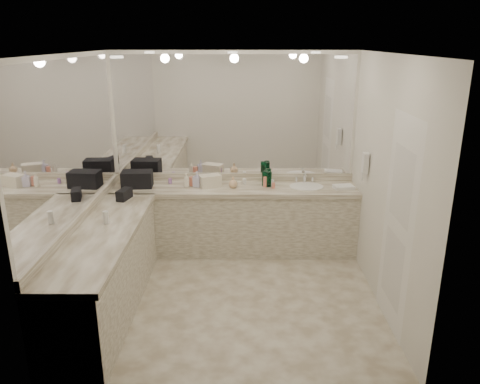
{
  "coord_description": "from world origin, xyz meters",
  "views": [
    {
      "loc": [
        0.12,
        -4.61,
        2.73
      ],
      "look_at": [
        0.09,
        0.4,
        1.09
      ],
      "focal_mm": 35.0,
      "sensor_mm": 36.0,
      "label": 1
    }
  ],
  "objects_px": {
    "hand_towel": "(344,187)",
    "soap_bottle_b": "(197,179)",
    "wall_phone": "(365,163)",
    "cream_cosmetic_case": "(210,181)",
    "soap_bottle_a": "(186,180)",
    "sink": "(306,187)",
    "black_toiletry_bag": "(137,179)",
    "soap_bottle_c": "(233,182)"
  },
  "relations": [
    {
      "from": "sink",
      "to": "hand_towel",
      "type": "distance_m",
      "value": 0.47
    },
    {
      "from": "wall_phone",
      "to": "soap_bottle_a",
      "type": "xyz_separation_m",
      "value": [
        -2.17,
        0.48,
        -0.36
      ]
    },
    {
      "from": "cream_cosmetic_case",
      "to": "sink",
      "type": "bearing_deg",
      "value": -22.96
    },
    {
      "from": "black_toiletry_bag",
      "to": "soap_bottle_b",
      "type": "xyz_separation_m",
      "value": [
        0.77,
        0.02,
        -0.01
      ]
    },
    {
      "from": "soap_bottle_a",
      "to": "hand_towel",
      "type": "bearing_deg",
      "value": -1.51
    },
    {
      "from": "cream_cosmetic_case",
      "to": "soap_bottle_a",
      "type": "xyz_separation_m",
      "value": [
        -0.3,
        -0.02,
        0.01
      ]
    },
    {
      "from": "sink",
      "to": "soap_bottle_a",
      "type": "bearing_deg",
      "value": -179.31
    },
    {
      "from": "black_toiletry_bag",
      "to": "cream_cosmetic_case",
      "type": "xyz_separation_m",
      "value": [
        0.94,
        0.03,
        -0.03
      ]
    },
    {
      "from": "sink",
      "to": "black_toiletry_bag",
      "type": "bearing_deg",
      "value": -179.43
    },
    {
      "from": "wall_phone",
      "to": "black_toiletry_bag",
      "type": "relative_size",
      "value": 0.62
    },
    {
      "from": "soap_bottle_a",
      "to": "soap_bottle_c",
      "type": "distance_m",
      "value": 0.61
    },
    {
      "from": "sink",
      "to": "soap_bottle_b",
      "type": "height_order",
      "value": "soap_bottle_b"
    },
    {
      "from": "black_toiletry_bag",
      "to": "soap_bottle_c",
      "type": "relative_size",
      "value": 2.61
    },
    {
      "from": "cream_cosmetic_case",
      "to": "hand_towel",
      "type": "height_order",
      "value": "cream_cosmetic_case"
    },
    {
      "from": "wall_phone",
      "to": "hand_towel",
      "type": "xyz_separation_m",
      "value": [
        -0.14,
        0.43,
        -0.43
      ]
    },
    {
      "from": "black_toiletry_bag",
      "to": "sink",
      "type": "bearing_deg",
      "value": 0.57
    },
    {
      "from": "wall_phone",
      "to": "hand_towel",
      "type": "height_order",
      "value": "wall_phone"
    },
    {
      "from": "hand_towel",
      "to": "soap_bottle_b",
      "type": "distance_m",
      "value": 1.89
    },
    {
      "from": "sink",
      "to": "soap_bottle_b",
      "type": "bearing_deg",
      "value": -179.74
    },
    {
      "from": "wall_phone",
      "to": "cream_cosmetic_case",
      "type": "height_order",
      "value": "wall_phone"
    },
    {
      "from": "sink",
      "to": "wall_phone",
      "type": "xyz_separation_m",
      "value": [
        0.61,
        -0.5,
        0.46
      ]
    },
    {
      "from": "soap_bottle_b",
      "to": "wall_phone",
      "type": "bearing_deg",
      "value": -13.67
    },
    {
      "from": "sink",
      "to": "soap_bottle_c",
      "type": "distance_m",
      "value": 0.96
    },
    {
      "from": "wall_phone",
      "to": "soap_bottle_b",
      "type": "distance_m",
      "value": 2.12
    },
    {
      "from": "hand_towel",
      "to": "sink",
      "type": "bearing_deg",
      "value": 171.21
    },
    {
      "from": "black_toiletry_bag",
      "to": "cream_cosmetic_case",
      "type": "height_order",
      "value": "black_toiletry_bag"
    },
    {
      "from": "wall_phone",
      "to": "soap_bottle_a",
      "type": "distance_m",
      "value": 2.25
    },
    {
      "from": "soap_bottle_b",
      "to": "soap_bottle_c",
      "type": "relative_size",
      "value": 1.38
    },
    {
      "from": "sink",
      "to": "soap_bottle_b",
      "type": "xyz_separation_m",
      "value": [
        -1.42,
        -0.01,
        0.11
      ]
    },
    {
      "from": "black_toiletry_bag",
      "to": "soap_bottle_a",
      "type": "xyz_separation_m",
      "value": [
        0.64,
        0.0,
        -0.02
      ]
    },
    {
      "from": "sink",
      "to": "hand_towel",
      "type": "xyz_separation_m",
      "value": [
        0.47,
        -0.07,
        0.03
      ]
    },
    {
      "from": "hand_towel",
      "to": "soap_bottle_a",
      "type": "xyz_separation_m",
      "value": [
        -2.03,
        0.05,
        0.07
      ]
    },
    {
      "from": "sink",
      "to": "soap_bottle_c",
      "type": "height_order",
      "value": "soap_bottle_c"
    },
    {
      "from": "wall_phone",
      "to": "cream_cosmetic_case",
      "type": "relative_size",
      "value": 0.89
    },
    {
      "from": "hand_towel",
      "to": "soap_bottle_b",
      "type": "relative_size",
      "value": 1.21
    },
    {
      "from": "sink",
      "to": "soap_bottle_a",
      "type": "xyz_separation_m",
      "value": [
        -1.56,
        -0.02,
        0.1
      ]
    },
    {
      "from": "cream_cosmetic_case",
      "to": "soap_bottle_c",
      "type": "xyz_separation_m",
      "value": [
        0.3,
        -0.05,
        -0.0
      ]
    },
    {
      "from": "sink",
      "to": "cream_cosmetic_case",
      "type": "bearing_deg",
      "value": 179.78
    },
    {
      "from": "wall_phone",
      "to": "soap_bottle_b",
      "type": "relative_size",
      "value": 1.17
    },
    {
      "from": "sink",
      "to": "hand_towel",
      "type": "relative_size",
      "value": 1.76
    },
    {
      "from": "soap_bottle_b",
      "to": "soap_bottle_c",
      "type": "distance_m",
      "value": 0.47
    },
    {
      "from": "wall_phone",
      "to": "black_toiletry_bag",
      "type": "bearing_deg",
      "value": 170.32
    }
  ]
}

